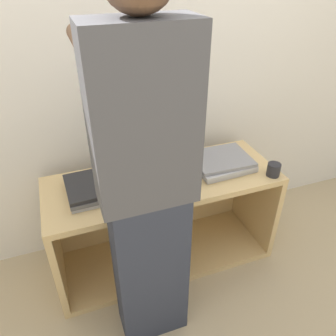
% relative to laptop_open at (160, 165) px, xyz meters
% --- Properties ---
extents(ground_plane, '(12.00, 12.00, 0.00)m').
position_rel_laptop_open_xyz_m(ground_plane, '(0.00, -0.32, -0.70)').
color(ground_plane, tan).
extents(wall_back, '(8.00, 0.05, 2.40)m').
position_rel_laptop_open_xyz_m(wall_back, '(0.00, 0.30, 0.50)').
color(wall_back, silver).
rests_on(wall_back, ground_plane).
extents(cart, '(1.37, 0.52, 0.65)m').
position_rel_laptop_open_xyz_m(cart, '(0.00, 0.01, -0.38)').
color(cart, tan).
rests_on(cart, ground_plane).
extents(laptop_open, '(0.34, 0.35, 0.29)m').
position_rel_laptop_open_xyz_m(laptop_open, '(0.00, 0.00, 0.00)').
color(laptop_open, gray).
rests_on(laptop_open, cart).
extents(laptop_stack_left, '(0.36, 0.30, 0.07)m').
position_rel_laptop_open_xyz_m(laptop_stack_left, '(-0.37, -0.06, -0.03)').
color(laptop_stack_left, '#B7B7BC').
rests_on(laptop_stack_left, cart).
extents(laptop_stack_right, '(0.36, 0.30, 0.07)m').
position_rel_laptop_open_xyz_m(laptop_stack_right, '(0.38, -0.06, -0.03)').
color(laptop_stack_right, '#B7B7BC').
rests_on(laptop_stack_right, cart).
extents(person, '(0.40, 0.54, 1.82)m').
position_rel_laptop_open_xyz_m(person, '(-0.22, -0.48, 0.22)').
color(person, '#2D3342').
rests_on(person, ground_plane).
extents(mug, '(0.08, 0.08, 0.08)m').
position_rel_laptop_open_xyz_m(mug, '(0.62, -0.25, -0.02)').
color(mug, '#232328').
rests_on(mug, cart).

